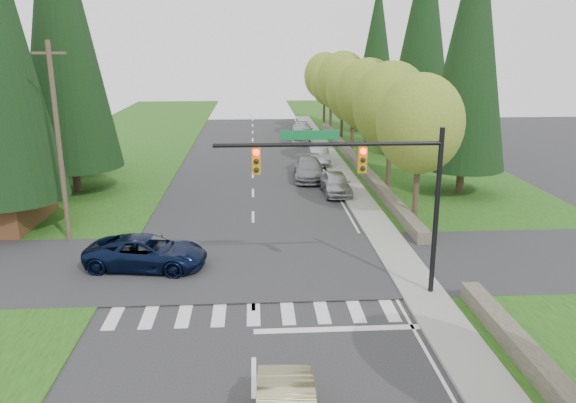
{
  "coord_description": "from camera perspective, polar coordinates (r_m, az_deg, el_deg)",
  "views": [
    {
      "loc": [
        0.12,
        -16.07,
        9.82
      ],
      "look_at": [
        1.65,
        8.79,
        2.8
      ],
      "focal_mm": 35.0,
      "sensor_mm": 36.0,
      "label": 1
    }
  ],
  "objects": [
    {
      "name": "ground",
      "position": [
        18.83,
        -3.5,
        -15.71
      ],
      "size": [
        120.0,
        120.0,
        0.0
      ],
      "primitive_type": "plane",
      "color": "#28282B",
      "rests_on": "ground"
    },
    {
      "name": "parked_car_b",
      "position": [
        42.09,
        2.13,
        3.31
      ],
      "size": [
        2.45,
        5.45,
        1.55
      ],
      "primitive_type": "imported",
      "rotation": [
        0.0,
        0.0,
        -0.05
      ],
      "color": "gray",
      "rests_on": "ground"
    },
    {
      "name": "decid_tree_2",
      "position": [
        45.15,
        8.1,
        10.64
      ],
      "size": [
        5.0,
        5.0,
        8.82
      ],
      "color": "#38281C",
      "rests_on": "ground"
    },
    {
      "name": "decid_tree_4",
      "position": [
        58.91,
        5.57,
        12.0
      ],
      "size": [
        5.4,
        5.4,
        9.18
      ],
      "color": "#38281C",
      "rests_on": "ground"
    },
    {
      "name": "conifer_e_a",
      "position": [
        38.65,
        18.16,
        14.95
      ],
      "size": [
        5.44,
        5.44,
        17.8
      ],
      "color": "#38281C",
      "rests_on": "ground"
    },
    {
      "name": "stone_wall_south",
      "position": [
        18.23,
        26.11,
        -17.33
      ],
      "size": [
        0.7,
        14.0,
        0.7
      ],
      "primitive_type": "cube",
      "color": "#4C4438",
      "rests_on": "ground"
    },
    {
      "name": "decid_tree_1",
      "position": [
        38.4,
        10.47,
        9.47
      ],
      "size": [
        5.2,
        5.2,
        8.8
      ],
      "color": "#38281C",
      "rests_on": "ground"
    },
    {
      "name": "grass_east",
      "position": [
        39.54,
        15.61,
        0.81
      ],
      "size": [
        14.0,
        110.0,
        0.06
      ],
      "primitive_type": "cube",
      "color": "#1C4612",
      "rests_on": "ground"
    },
    {
      "name": "suv_navy",
      "position": [
        26.16,
        -14.16,
        -5.05
      ],
      "size": [
        5.71,
        3.28,
        1.5
      ],
      "primitive_type": "imported",
      "rotation": [
        0.0,
        0.0,
        1.42
      ],
      "color": "black",
      "rests_on": "ground"
    },
    {
      "name": "conifer_e_b",
      "position": [
        52.25,
        13.59,
        16.38
      ],
      "size": [
        6.12,
        6.12,
        19.8
      ],
      "color": "#38281C",
      "rests_on": "ground"
    },
    {
      "name": "traffic_signal",
      "position": [
        21.56,
        7.95,
        2.62
      ],
      "size": [
        8.7,
        0.37,
        6.8
      ],
      "color": "black",
      "rests_on": "ground"
    },
    {
      "name": "conifer_e_c",
      "position": [
        65.56,
        9.01,
        15.09
      ],
      "size": [
        5.1,
        5.1,
        16.8
      ],
      "color": "#38281C",
      "rests_on": "ground"
    },
    {
      "name": "sidewalk_east",
      "position": [
        39.88,
        6.38,
        1.48
      ],
      "size": [
        1.8,
        80.0,
        0.13
      ],
      "primitive_type": "cube",
      "color": "gray",
      "rests_on": "ground"
    },
    {
      "name": "decid_tree_0",
      "position": [
        31.7,
        13.28,
        7.67
      ],
      "size": [
        4.8,
        4.8,
        8.37
      ],
      "color": "#38281C",
      "rests_on": "ground"
    },
    {
      "name": "decid_tree_6",
      "position": [
        72.75,
        3.74,
        12.58
      ],
      "size": [
        5.2,
        5.2,
        8.86
      ],
      "color": "#38281C",
      "rests_on": "ground"
    },
    {
      "name": "curb_east",
      "position": [
        39.75,
        5.17,
        1.46
      ],
      "size": [
        0.2,
        80.0,
        0.13
      ],
      "primitive_type": "cube",
      "color": "gray",
      "rests_on": "ground"
    },
    {
      "name": "stone_wall_north",
      "position": [
        47.79,
        6.79,
        4.2
      ],
      "size": [
        0.7,
        40.0,
        0.7
      ],
      "primitive_type": "cube",
      "color": "#4C4438",
      "rests_on": "ground"
    },
    {
      "name": "parked_car_e",
      "position": [
        61.26,
        1.54,
        7.2
      ],
      "size": [
        2.53,
        5.27,
        1.48
      ],
      "primitive_type": "imported",
      "rotation": [
        0.0,
        0.0,
        0.09
      ],
      "color": "#A4A4A9",
      "rests_on": "ground"
    },
    {
      "name": "grass_west",
      "position": [
        39.61,
        -22.74,
        0.18
      ],
      "size": [
        14.0,
        110.0,
        0.06
      ],
      "primitive_type": "cube",
      "color": "#1C4612",
      "rests_on": "ground"
    },
    {
      "name": "decid_tree_5",
      "position": [
        65.83,
        4.42,
        11.95
      ],
      "size": [
        4.8,
        4.8,
        8.3
      ],
      "color": "#38281C",
      "rests_on": "ground"
    },
    {
      "name": "decid_tree_3",
      "position": [
        52.04,
        6.66,
        11.05
      ],
      "size": [
        5.0,
        5.0,
        8.55
      ],
      "color": "#38281C",
      "rests_on": "ground"
    },
    {
      "name": "conifer_w_c",
      "position": [
        39.98,
        -22.15,
        16.75
      ],
      "size": [
        6.46,
        6.46,
        20.8
      ],
      "color": "#38281C",
      "rests_on": "ground"
    },
    {
      "name": "parked_car_c",
      "position": [
        47.59,
        3.17,
        4.7
      ],
      "size": [
        1.58,
        4.43,
        1.45
      ],
      "primitive_type": "imported",
      "rotation": [
        0.0,
        0.0,
        -0.01
      ],
      "color": "#A3A2A7",
      "rests_on": "ground"
    },
    {
      "name": "utility_pole",
      "position": [
        30.04,
        -22.26,
        5.61
      ],
      "size": [
        1.6,
        0.24,
        10.0
      ],
      "color": "#473828",
      "rests_on": "ground"
    },
    {
      "name": "parked_car_a",
      "position": [
        37.97,
        4.88,
        1.86
      ],
      "size": [
        1.86,
        4.45,
        1.51
      ],
      "primitive_type": "imported",
      "rotation": [
        0.0,
        0.0,
        0.02
      ],
      "color": "#AAABAF",
      "rests_on": "ground"
    },
    {
      "name": "conifer_w_e",
      "position": [
        46.28,
        -22.1,
        15.22
      ],
      "size": [
        5.78,
        5.78,
        18.8
      ],
      "color": "#38281C",
      "rests_on": "ground"
    },
    {
      "name": "cross_street",
      "position": [
        26.0,
        -3.55,
        -6.49
      ],
      "size": [
        120.0,
        8.0,
        0.1
      ],
      "primitive_type": "cube",
      "color": "#28282B",
      "rests_on": "ground"
    },
    {
      "name": "parked_car_d",
      "position": [
        57.82,
        1.2,
        6.72
      ],
      "size": [
        2.06,
        4.58,
        1.53
      ],
      "primitive_type": "imported",
      "rotation": [
        0.0,
        0.0,
        -0.06
      ],
      "color": "silver",
      "rests_on": "ground"
    }
  ]
}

